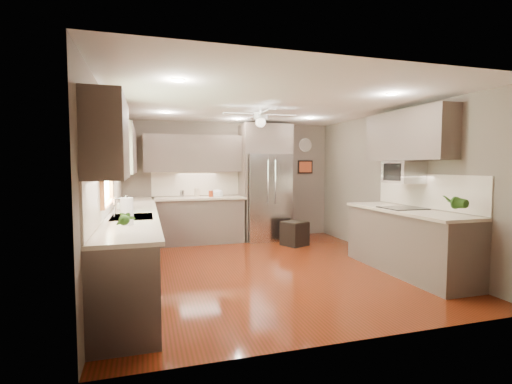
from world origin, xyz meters
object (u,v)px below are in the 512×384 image
soap_bottle (121,206)px  stool (295,233)px  canister_c (197,193)px  potted_plant_left (126,219)px  potted_plant_right (454,202)px  canister_d (211,194)px  canister_b (182,194)px  bowl (218,195)px  microwave (403,172)px  refrigerator (266,184)px  paper_towel (127,212)px

soap_bottle → stool: soap_bottle is taller
canister_c → potted_plant_left: bearing=-106.2°
potted_plant_right → potted_plant_left: bearing=-177.9°
canister_d → stool: bearing=-27.2°
canister_d → canister_b: bearing=173.4°
bowl → microwave: bearing=-48.9°
canister_c → canister_d: size_ratio=1.34×
soap_bottle → potted_plant_left: bearing=-85.2°
refrigerator → microwave: (1.33, -2.71, 0.29)m
canister_b → paper_towel: size_ratio=0.42×
canister_b → canister_c: bearing=-1.1°
potted_plant_left → potted_plant_right: potted_plant_right is taller
stool → paper_towel: (-3.01, -2.59, 0.84)m
microwave → canister_d: bearing=132.5°
canister_c → refrigerator: (1.46, -0.09, 0.16)m
refrigerator → paper_towel: size_ratio=7.41×
stool → canister_d: bearing=152.8°
canister_c → potted_plant_right: size_ratio=0.49×
soap_bottle → refrigerator: refrigerator is taller
canister_c → stool: (1.81, -0.85, -0.79)m
refrigerator → stool: size_ratio=4.36×
potted_plant_left → canister_c: bearing=73.8°
potted_plant_left → bowl: potted_plant_left is taller
potted_plant_right → canister_d: bearing=121.8°
canister_b → stool: size_ratio=0.25×
canister_d → refrigerator: size_ratio=0.05×
bowl → refrigerator: bearing=-0.3°
potted_plant_left → bowl: (1.59, 3.96, -0.12)m
canister_d → soap_bottle: size_ratio=0.75×
canister_c → stool: 2.15m
soap_bottle → stool: bearing=24.4°
canister_b → bowl: canister_b is taller
potted_plant_right → refrigerator: size_ratio=0.15×
soap_bottle → bowl: (1.74, 2.19, -0.06)m
canister_c → paper_towel: paper_towel is taller
canister_d → paper_towel: size_ratio=0.40×
soap_bottle → potted_plant_left: 1.78m
refrigerator → potted_plant_right: bearing=-72.5°
canister_b → microwave: 4.19m
microwave → canister_c: bearing=134.8°
canister_d → refrigerator: 1.20m
potted_plant_right → paper_towel: potted_plant_right is taller
canister_b → canister_c: (0.30, -0.01, 0.02)m
stool → refrigerator: bearing=114.9°
soap_bottle → potted_plant_right: bearing=-22.3°
canister_c → bowl: (0.41, -0.09, -0.06)m
potted_plant_right → stool: potted_plant_right is taller
canister_b → bowl: 0.72m
potted_plant_left → stool: (2.99, 3.20, -0.85)m
canister_b → potted_plant_right: size_ratio=0.39×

